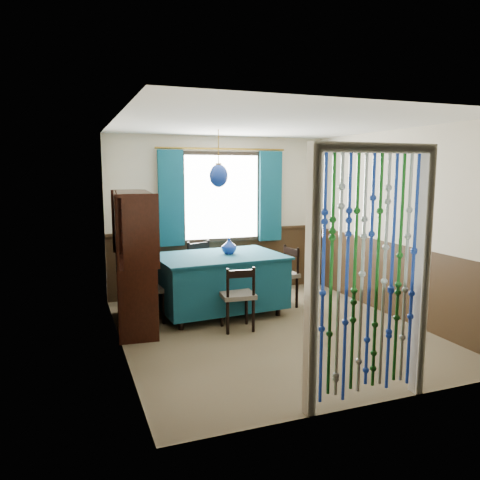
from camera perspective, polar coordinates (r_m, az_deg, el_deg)
name	(u,v)px	position (r m, az deg, el deg)	size (l,w,h in m)	color
floor	(271,330)	(5.93, 3.85, -10.92)	(4.00, 4.00, 0.00)	brown
ceiling	(273,124)	(5.62, 4.10, 13.91)	(4.00, 4.00, 0.00)	silver
wall_back	(221,216)	(7.49, -2.37, 2.97)	(3.60, 3.60, 0.00)	beige
wall_front	(375,260)	(3.93, 16.13, -2.32)	(3.60, 3.60, 0.00)	beige
wall_left	(119,238)	(5.17, -14.53, 0.25)	(4.00, 4.00, 0.00)	beige
wall_right	(395,225)	(6.59, 18.39, 1.80)	(4.00, 4.00, 0.00)	beige
wainscot_back	(221,262)	(7.59, -2.30, -2.69)	(3.60, 3.60, 0.00)	#332213
wainscot_front	(370,348)	(4.14, 15.57, -12.54)	(3.60, 3.60, 0.00)	#332213
wainscot_left	(123,306)	(5.32, -14.07, -7.76)	(4.00, 4.00, 0.00)	#332213
wainscot_right	(392,279)	(6.70, 17.99, -4.59)	(4.00, 4.00, 0.00)	#332213
window	(222,197)	(7.42, -2.26, 5.24)	(1.32, 0.12, 1.42)	black
doorway	(369,282)	(4.01, 15.50, -4.98)	(1.16, 0.12, 2.18)	silver
dining_table	(219,280)	(6.47, -2.54, -4.91)	(1.78, 1.29, 0.82)	#0F3F50
chair_near	(238,296)	(5.80, -0.25, -6.82)	(0.44, 0.42, 0.81)	black
chair_far	(204,270)	(7.12, -4.35, -3.62)	(0.56, 0.55, 0.90)	black
chair_left	(145,290)	(6.18, -11.52, -6.02)	(0.47, 0.48, 0.82)	black
chair_right	(283,275)	(6.85, 5.21, -4.22)	(0.46, 0.47, 0.88)	black
sideboard	(134,280)	(6.06, -12.76, -4.80)	(0.57, 1.34, 1.71)	black
pendant_lamp	(219,176)	(6.29, -2.62, 7.84)	(0.25, 0.25, 0.76)	olive
vase_table	(229,247)	(6.48, -1.36, -0.82)	(0.19, 0.19, 0.20)	navy
bowl_shelf	(141,236)	(5.67, -11.93, 0.47)	(0.20, 0.20, 0.05)	beige
vase_sideboard	(134,249)	(6.34, -12.75, -1.02)	(0.17, 0.17, 0.18)	beige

